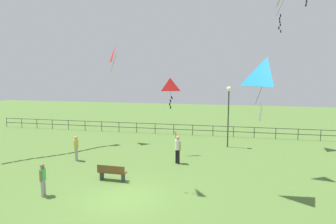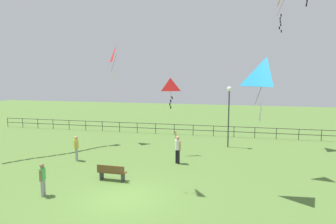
# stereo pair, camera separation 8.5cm
# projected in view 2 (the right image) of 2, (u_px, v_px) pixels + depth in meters

# --- Properties ---
(ground_plane) EXTENTS (80.00, 80.00, 0.00)m
(ground_plane) POSITION_uv_depth(u_px,v_px,m) (123.00, 198.00, 13.29)
(ground_plane) COLOR #517533
(lamppost) EXTENTS (0.36, 0.36, 4.55)m
(lamppost) POSITION_uv_depth(u_px,v_px,m) (229.00, 103.00, 21.92)
(lamppost) COLOR #38383D
(lamppost) RESTS_ON ground_plane
(park_bench) EXTENTS (1.51, 0.46, 0.85)m
(park_bench) POSITION_uv_depth(u_px,v_px,m) (112.00, 172.00, 15.34)
(park_bench) COLOR brown
(park_bench) RESTS_ON ground_plane
(person_0) EXTENTS (0.46, 0.44, 2.04)m
(person_0) POSITION_uv_depth(u_px,v_px,m) (178.00, 147.00, 18.17)
(person_0) COLOR black
(person_0) RESTS_ON ground_plane
(person_2) EXTENTS (0.28, 0.46, 1.53)m
(person_2) POSITION_uv_depth(u_px,v_px,m) (43.00, 177.00, 13.40)
(person_2) COLOR #99999E
(person_2) RESTS_ON ground_plane
(person_3) EXTENTS (0.36, 0.38, 1.60)m
(person_3) POSITION_uv_depth(u_px,v_px,m) (76.00, 147.00, 18.78)
(person_3) COLOR #99999E
(person_3) RESTS_ON ground_plane
(kite_0) EXTENTS (1.01, 0.63, 2.09)m
(kite_0) POSITION_uv_depth(u_px,v_px,m) (170.00, 86.00, 20.08)
(kite_0) COLOR red
(kite_3) EXTENTS (0.81, 0.87, 2.81)m
(kite_3) POSITION_uv_depth(u_px,v_px,m) (117.00, 55.00, 23.26)
(kite_3) COLOR red
(kite_6) EXTENTS (1.46, 1.38, 2.76)m
(kite_6) POSITION_uv_depth(u_px,v_px,m) (266.00, 75.00, 13.28)
(kite_6) COLOR #198CD1
(waterfront_railing) EXTENTS (36.03, 0.06, 0.95)m
(waterfront_railing) POSITION_uv_depth(u_px,v_px,m) (175.00, 128.00, 26.83)
(waterfront_railing) COLOR #4C4742
(waterfront_railing) RESTS_ON ground_plane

